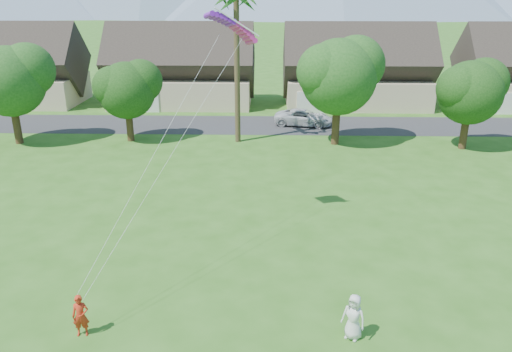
{
  "coord_description": "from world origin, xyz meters",
  "views": [
    {
      "loc": [
        0.57,
        -11.5,
        11.79
      ],
      "look_at": [
        0.0,
        10.0,
        3.8
      ],
      "focal_mm": 35.0,
      "sensor_mm": 36.0,
      "label": 1
    }
  ],
  "objects_px": {
    "kite_flyer": "(81,316)",
    "watcher": "(354,317)",
    "parked_car": "(304,117)",
    "parafoil_kite": "(233,24)"
  },
  "relations": [
    {
      "from": "kite_flyer",
      "to": "watcher",
      "type": "xyz_separation_m",
      "value": [
        9.81,
        0.1,
        0.06
      ]
    },
    {
      "from": "parked_car",
      "to": "parafoil_kite",
      "type": "bearing_deg",
      "value": 177.74
    },
    {
      "from": "kite_flyer",
      "to": "watcher",
      "type": "distance_m",
      "value": 9.81
    },
    {
      "from": "parafoil_kite",
      "to": "watcher",
      "type": "bearing_deg",
      "value": -81.44
    },
    {
      "from": "kite_flyer",
      "to": "parafoil_kite",
      "type": "bearing_deg",
      "value": 53.98
    },
    {
      "from": "kite_flyer",
      "to": "watcher",
      "type": "relative_size",
      "value": 0.93
    },
    {
      "from": "watcher",
      "to": "parafoil_kite",
      "type": "relative_size",
      "value": 0.63
    },
    {
      "from": "watcher",
      "to": "parked_car",
      "type": "xyz_separation_m",
      "value": [
        0.14,
        30.5,
        -0.14
      ]
    },
    {
      "from": "parafoil_kite",
      "to": "kite_flyer",
      "type": "bearing_deg",
      "value": -136.93
    },
    {
      "from": "kite_flyer",
      "to": "parked_car",
      "type": "distance_m",
      "value": 32.18
    }
  ]
}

